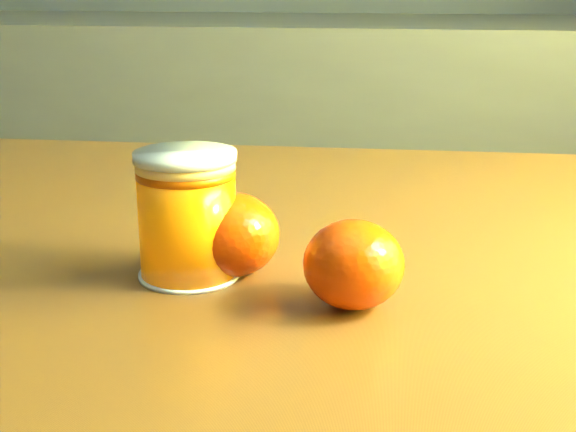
# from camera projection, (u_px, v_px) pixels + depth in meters

# --- Properties ---
(kitchen_counter) EXTENTS (3.15, 0.60, 0.90)m
(kitchen_counter) POSITION_uv_depth(u_px,v_px,m) (32.00, 187.00, 2.18)
(kitchen_counter) COLOR #504F54
(kitchen_counter) RESTS_ON ground
(table) EXTENTS (1.09, 0.77, 0.81)m
(table) POSITION_uv_depth(u_px,v_px,m) (308.00, 379.00, 0.63)
(table) COLOR brown
(table) RESTS_ON ground
(juice_glass) EXTENTS (0.07, 0.07, 0.09)m
(juice_glass) POSITION_uv_depth(u_px,v_px,m) (187.00, 216.00, 0.55)
(juice_glass) COLOR orange
(juice_glass) RESTS_ON table
(orange_front) EXTENTS (0.08, 0.08, 0.06)m
(orange_front) POSITION_uv_depth(u_px,v_px,m) (354.00, 264.00, 0.50)
(orange_front) COLOR #DB3B04
(orange_front) RESTS_ON table
(orange_back) EXTENTS (0.09, 0.09, 0.06)m
(orange_back) POSITION_uv_depth(u_px,v_px,m) (232.00, 234.00, 0.56)
(orange_back) COLOR #DB3B04
(orange_back) RESTS_ON table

